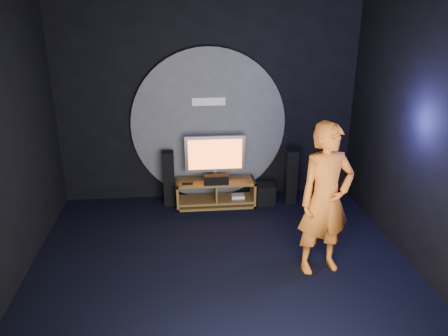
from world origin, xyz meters
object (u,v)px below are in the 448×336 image
at_px(media_console, 216,194).
at_px(player, 326,200).
at_px(tower_speaker_right, 291,177).
at_px(tower_speaker_left, 169,178).
at_px(tv, 215,156).
at_px(subwoofer, 265,194).

relative_size(media_console, player, 0.67).
height_order(media_console, player, player).
distance_m(media_console, tower_speaker_right, 1.31).
bearing_deg(media_console, player, -59.73).
height_order(media_console, tower_speaker_left, tower_speaker_left).
relative_size(tv, tower_speaker_left, 1.06).
bearing_deg(subwoofer, tower_speaker_left, 175.28).
bearing_deg(tower_speaker_right, tower_speaker_left, 176.44).
distance_m(tower_speaker_left, subwoofer, 1.66).
height_order(tower_speaker_right, subwoofer, tower_speaker_right).
bearing_deg(tower_speaker_left, media_console, -8.67).
distance_m(tower_speaker_left, player, 2.96).
distance_m(media_console, player, 2.48).
bearing_deg(tower_speaker_left, tower_speaker_right, -3.56).
xyz_separation_m(tv, subwoofer, (0.85, -0.08, -0.69)).
bearing_deg(player, tv, 108.21).
height_order(tower_speaker_right, player, player).
height_order(tower_speaker_left, player, player).
bearing_deg(tv, subwoofer, -5.48).
relative_size(subwoofer, player, 0.18).
relative_size(tv, tower_speaker_right, 1.06).
distance_m(media_console, tower_speaker_left, 0.84).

